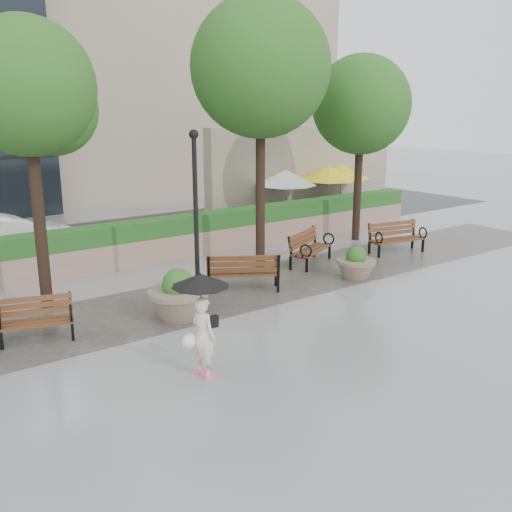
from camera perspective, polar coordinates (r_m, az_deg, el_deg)
ground at (r=12.49m, az=1.97°, el=-7.73°), size 100.00×100.00×0.00m
cobble_strip at (r=14.81m, az=-5.26°, el=-4.12°), size 28.00×3.20×0.01m
hedge_wall at (r=18.05m, az=-11.92°, el=1.23°), size 24.00×0.80×1.35m
cafe_wall at (r=25.47m, az=4.88°, el=8.39°), size 10.00×0.60×4.00m
cafe_hedge at (r=23.75m, az=7.39°, el=4.09°), size 8.00×0.50×0.90m
asphalt_street at (r=21.82m, az=-16.24°, el=1.47°), size 40.00×7.00×0.00m
bldg_stone at (r=36.74m, az=-8.76°, el=22.70°), size 18.00×10.00×20.00m
bench_1 at (r=12.85m, az=-21.55°, el=-6.84°), size 1.82×1.15×0.92m
bench_2 at (r=15.20m, az=-1.30°, el=-2.37°), size 2.02×1.64×1.03m
bench_3 at (r=17.82m, az=5.47°, el=0.12°), size 2.04×1.49×1.03m
bench_4 at (r=19.69m, az=13.85°, el=1.16°), size 2.02×1.12×1.03m
planter_left at (r=13.30m, az=-7.76°, el=-4.30°), size 1.42×1.42×1.19m
planter_right at (r=16.54m, az=9.96°, el=-0.96°), size 1.12×1.12×0.94m
lamppost at (r=14.71m, az=-6.01°, el=3.25°), size 0.28×0.28×4.23m
tree_0 at (r=14.08m, az=-21.40°, el=14.85°), size 3.19×3.05×6.71m
tree_1 at (r=17.06m, az=0.73°, el=17.81°), size 3.98×3.98×7.84m
tree_2 at (r=21.12m, az=10.61°, el=14.30°), size 3.55×3.47×6.58m
patio_umb_white at (r=23.26m, az=3.01°, el=7.80°), size 2.50×2.50×2.30m
patio_umb_yellow_a at (r=25.01m, az=7.29°, el=8.19°), size 2.50×2.50×2.30m
patio_umb_yellow_b at (r=25.65m, az=8.53°, el=8.30°), size 2.50×2.50×2.30m
car_right at (r=19.85m, az=-23.41°, el=1.70°), size 4.45×1.80×1.44m
pedestrian at (r=10.27m, az=-5.43°, el=-5.87°), size 1.04×1.04×1.91m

